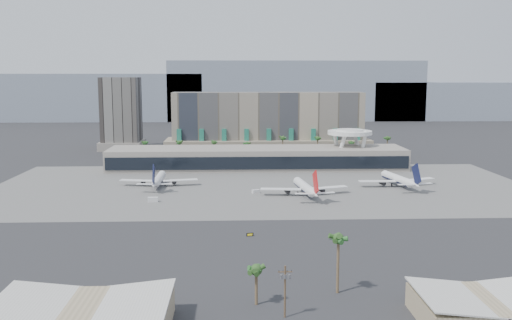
{
  "coord_description": "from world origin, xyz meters",
  "views": [
    {
      "loc": [
        -13.02,
        -216.49,
        53.69
      ],
      "look_at": [
        -3.3,
        40.0,
        15.3
      ],
      "focal_mm": 40.0,
      "sensor_mm": 36.0,
      "label": 1
    }
  ],
  "objects_px": {
    "airliner_right": "(399,179)",
    "service_vehicle_b": "(256,192)",
    "airliner_left": "(159,179)",
    "taxiway_sign": "(250,235)",
    "airliner_centre": "(305,187)",
    "utility_pole": "(285,287)",
    "service_vehicle_a": "(153,200)"
  },
  "relations": [
    {
      "from": "utility_pole",
      "to": "service_vehicle_b",
      "type": "xyz_separation_m",
      "value": [
        -1.43,
        134.95,
        -6.27
      ]
    },
    {
      "from": "utility_pole",
      "to": "airliner_right",
      "type": "bearing_deg",
      "value": 65.27
    },
    {
      "from": "airliner_centre",
      "to": "service_vehicle_a",
      "type": "distance_m",
      "value": 67.66
    },
    {
      "from": "airliner_right",
      "to": "service_vehicle_b",
      "type": "xyz_separation_m",
      "value": [
        -69.9,
        -13.68,
        -2.69
      ]
    },
    {
      "from": "utility_pole",
      "to": "taxiway_sign",
      "type": "xyz_separation_m",
      "value": [
        -6.03,
        65.26,
        -6.6
      ]
    },
    {
      "from": "airliner_left",
      "to": "service_vehicle_b",
      "type": "relative_size",
      "value": 11.64
    },
    {
      "from": "airliner_centre",
      "to": "airliner_right",
      "type": "xyz_separation_m",
      "value": [
        47.78,
        18.48,
        -0.09
      ]
    },
    {
      "from": "taxiway_sign",
      "to": "airliner_left",
      "type": "bearing_deg",
      "value": 101.04
    },
    {
      "from": "airliner_right",
      "to": "service_vehicle_b",
      "type": "height_order",
      "value": "airliner_right"
    },
    {
      "from": "airliner_left",
      "to": "taxiway_sign",
      "type": "height_order",
      "value": "airliner_left"
    },
    {
      "from": "utility_pole",
      "to": "airliner_right",
      "type": "distance_m",
      "value": 163.68
    },
    {
      "from": "airliner_right",
      "to": "service_vehicle_b",
      "type": "relative_size",
      "value": 12.0
    },
    {
      "from": "airliner_right",
      "to": "service_vehicle_b",
      "type": "bearing_deg",
      "value": -179.65
    },
    {
      "from": "service_vehicle_a",
      "to": "service_vehicle_b",
      "type": "distance_m",
      "value": 47.37
    },
    {
      "from": "service_vehicle_b",
      "to": "taxiway_sign",
      "type": "distance_m",
      "value": 69.84
    },
    {
      "from": "utility_pole",
      "to": "airliner_centre",
      "type": "xyz_separation_m",
      "value": [
        20.68,
        130.14,
        -3.49
      ]
    },
    {
      "from": "airliner_centre",
      "to": "service_vehicle_b",
      "type": "distance_m",
      "value": 22.8
    },
    {
      "from": "airliner_right",
      "to": "service_vehicle_a",
      "type": "bearing_deg",
      "value": -176.14
    },
    {
      "from": "airliner_left",
      "to": "airliner_right",
      "type": "xyz_separation_m",
      "value": [
        116.58,
        -5.08,
        0.13
      ]
    },
    {
      "from": "airliner_centre",
      "to": "taxiway_sign",
      "type": "distance_m",
      "value": 70.24
    },
    {
      "from": "airliner_left",
      "to": "airliner_right",
      "type": "height_order",
      "value": "airliner_right"
    },
    {
      "from": "service_vehicle_a",
      "to": "airliner_centre",
      "type": "bearing_deg",
      "value": 4.6
    },
    {
      "from": "airliner_left",
      "to": "service_vehicle_b",
      "type": "height_order",
      "value": "airliner_left"
    },
    {
      "from": "service_vehicle_b",
      "to": "taxiway_sign",
      "type": "height_order",
      "value": "service_vehicle_b"
    },
    {
      "from": "service_vehicle_b",
      "to": "utility_pole",
      "type": "bearing_deg",
      "value": -111.57
    },
    {
      "from": "airliner_left",
      "to": "taxiway_sign",
      "type": "distance_m",
      "value": 98.0
    },
    {
      "from": "utility_pole",
      "to": "airliner_left",
      "type": "relative_size",
      "value": 0.31
    },
    {
      "from": "airliner_left",
      "to": "airliner_centre",
      "type": "xyz_separation_m",
      "value": [
        68.8,
        -23.56,
        0.22
      ]
    },
    {
      "from": "airliner_left",
      "to": "service_vehicle_a",
      "type": "bearing_deg",
      "value": -86.83
    },
    {
      "from": "taxiway_sign",
      "to": "service_vehicle_a",
      "type": "bearing_deg",
      "value": 112.29
    },
    {
      "from": "airliner_centre",
      "to": "utility_pole",
      "type": "bearing_deg",
      "value": -105.88
    },
    {
      "from": "airliner_left",
      "to": "airliner_centre",
      "type": "height_order",
      "value": "airliner_centre"
    }
  ]
}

